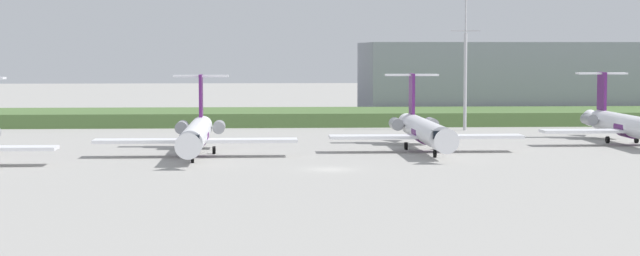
% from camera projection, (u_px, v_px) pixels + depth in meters
% --- Properties ---
extents(ground_plane, '(500.00, 500.00, 0.00)m').
position_uv_depth(ground_plane, '(314.00, 144.00, 140.07)').
color(ground_plane, '#9E9B96').
extents(grass_berm, '(320.00, 20.00, 2.18)m').
position_uv_depth(grass_berm, '(302.00, 117.00, 178.00)').
color(grass_berm, '#4C6B38').
rests_on(grass_berm, ground).
extents(regional_jet_second, '(22.81, 31.00, 9.00)m').
position_uv_depth(regional_jet_second, '(197.00, 133.00, 124.26)').
color(regional_jet_second, white).
rests_on(regional_jet_second, ground).
extents(regional_jet_third, '(22.81, 31.00, 9.00)m').
position_uv_depth(regional_jet_third, '(424.00, 130.00, 129.98)').
color(regional_jet_third, white).
rests_on(regional_jet_third, ground).
extents(regional_jet_fourth, '(22.81, 31.00, 9.00)m').
position_uv_depth(regional_jet_fourth, '(627.00, 125.00, 138.89)').
color(regional_jet_fourth, white).
rests_on(regional_jet_fourth, ground).
extents(antenna_mast, '(4.40, 0.50, 22.73)m').
position_uv_depth(antenna_mast, '(465.00, 67.00, 162.77)').
color(antenna_mast, '#B2B2B7').
rests_on(antenna_mast, ground).
extents(distant_hangar, '(62.37, 29.84, 13.35)m').
position_uv_depth(distant_hangar, '(529.00, 78.00, 206.21)').
color(distant_hangar, gray).
rests_on(distant_hangar, ground).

